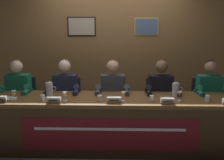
% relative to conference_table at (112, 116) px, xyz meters
% --- Properties ---
extents(ground_plane, '(12.00, 12.00, 0.00)m').
position_rel_conference_table_xyz_m(ground_plane, '(0.00, 0.11, -0.51)').
color(ground_plane, '#4C4742').
extents(wall_back_panelled, '(5.21, 0.14, 2.60)m').
position_rel_conference_table_xyz_m(wall_back_panelled, '(0.00, 1.47, 0.79)').
color(wall_back_panelled, brown).
rests_on(wall_back_panelled, ground_plane).
extents(conference_table, '(4.01, 0.73, 0.75)m').
position_rel_conference_table_xyz_m(conference_table, '(0.00, 0.00, 0.00)').
color(conference_table, brown).
rests_on(conference_table, ground_plane).
extents(chair_far_left, '(0.44, 0.44, 0.89)m').
position_rel_conference_table_xyz_m(chair_far_left, '(-1.48, 0.66, -0.08)').
color(chair_far_left, black).
rests_on(chair_far_left, ground_plane).
extents(panelist_far_left, '(0.51, 0.48, 1.22)m').
position_rel_conference_table_xyz_m(panelist_far_left, '(-1.48, 0.46, 0.19)').
color(panelist_far_left, black).
rests_on(panelist_far_left, ground_plane).
extents(juice_glass_far_left, '(0.06, 0.06, 0.12)m').
position_rel_conference_table_xyz_m(juice_glass_far_left, '(-1.33, -0.02, 0.32)').
color(juice_glass_far_left, white).
rests_on(juice_glass_far_left, conference_table).
extents(chair_left, '(0.44, 0.44, 0.89)m').
position_rel_conference_table_xyz_m(chair_left, '(-0.74, 0.66, -0.08)').
color(chair_left, black).
rests_on(chair_left, ground_plane).
extents(panelist_left, '(0.51, 0.48, 1.22)m').
position_rel_conference_table_xyz_m(panelist_left, '(-0.74, 0.46, 0.19)').
color(panelist_left, black).
rests_on(panelist_left, ground_plane).
extents(nameplate_left, '(0.19, 0.06, 0.08)m').
position_rel_conference_table_xyz_m(nameplate_left, '(-0.75, -0.16, 0.27)').
color(nameplate_left, white).
rests_on(nameplate_left, conference_table).
extents(juice_glass_left, '(0.06, 0.06, 0.12)m').
position_rel_conference_table_xyz_m(juice_glass_left, '(-0.62, -0.06, 0.32)').
color(juice_glass_left, white).
rests_on(juice_glass_left, conference_table).
extents(water_cup_left, '(0.06, 0.06, 0.08)m').
position_rel_conference_table_xyz_m(water_cup_left, '(-0.92, -0.07, 0.27)').
color(water_cup_left, silver).
rests_on(water_cup_left, conference_table).
extents(chair_center, '(0.44, 0.44, 0.89)m').
position_rel_conference_table_xyz_m(chair_center, '(0.00, 0.66, -0.08)').
color(chair_center, black).
rests_on(chair_center, ground_plane).
extents(panelist_center, '(0.51, 0.48, 1.22)m').
position_rel_conference_table_xyz_m(panelist_center, '(0.00, 0.46, 0.19)').
color(panelist_center, black).
rests_on(panelist_center, ground_plane).
extents(nameplate_center, '(0.19, 0.06, 0.08)m').
position_rel_conference_table_xyz_m(nameplate_center, '(0.03, -0.13, 0.27)').
color(nameplate_center, white).
rests_on(nameplate_center, conference_table).
extents(juice_glass_center, '(0.06, 0.06, 0.12)m').
position_rel_conference_table_xyz_m(juice_glass_center, '(0.16, -0.04, 0.32)').
color(juice_glass_center, white).
rests_on(juice_glass_center, conference_table).
extents(water_cup_center, '(0.06, 0.06, 0.08)m').
position_rel_conference_table_xyz_m(water_cup_center, '(-0.16, -0.07, 0.27)').
color(water_cup_center, silver).
rests_on(water_cup_center, conference_table).
extents(chair_right, '(0.44, 0.44, 0.89)m').
position_rel_conference_table_xyz_m(chair_right, '(0.74, 0.66, -0.08)').
color(chair_right, black).
rests_on(chair_right, ground_plane).
extents(panelist_right, '(0.51, 0.48, 1.22)m').
position_rel_conference_table_xyz_m(panelist_right, '(0.74, 0.46, 0.19)').
color(panelist_right, black).
rests_on(panelist_right, ground_plane).
extents(nameplate_right, '(0.18, 0.06, 0.08)m').
position_rel_conference_table_xyz_m(nameplate_right, '(0.73, -0.16, 0.27)').
color(nameplate_right, white).
rests_on(nameplate_right, conference_table).
extents(juice_glass_right, '(0.06, 0.06, 0.12)m').
position_rel_conference_table_xyz_m(juice_glass_right, '(0.91, -0.01, 0.32)').
color(juice_glass_right, white).
rests_on(juice_glass_right, conference_table).
extents(water_cup_right, '(0.06, 0.06, 0.08)m').
position_rel_conference_table_xyz_m(water_cup_right, '(0.53, -0.07, 0.27)').
color(water_cup_right, silver).
rests_on(water_cup_right, conference_table).
extents(chair_far_right, '(0.44, 0.44, 0.89)m').
position_rel_conference_table_xyz_m(chair_far_right, '(1.48, 0.66, -0.08)').
color(chair_far_right, black).
rests_on(chair_far_right, ground_plane).
extents(panelist_far_right, '(0.51, 0.48, 1.22)m').
position_rel_conference_table_xyz_m(panelist_far_right, '(1.48, 0.46, 0.19)').
color(panelist_far_right, black).
rests_on(panelist_far_right, ground_plane).
extents(water_cup_far_right, '(0.06, 0.06, 0.08)m').
position_rel_conference_table_xyz_m(water_cup_far_right, '(1.27, -0.04, 0.27)').
color(water_cup_far_right, silver).
rests_on(water_cup_far_right, conference_table).
extents(water_pitcher_left_side, '(0.15, 0.10, 0.21)m').
position_rel_conference_table_xyz_m(water_pitcher_left_side, '(-0.90, 0.20, 0.33)').
color(water_pitcher_left_side, silver).
rests_on(water_pitcher_left_side, conference_table).
extents(water_pitcher_right_side, '(0.15, 0.10, 0.21)m').
position_rel_conference_table_xyz_m(water_pitcher_right_side, '(0.90, 0.21, 0.33)').
color(water_pitcher_right_side, silver).
rests_on(water_pitcher_right_side, conference_table).
extents(document_stack_far_left, '(0.22, 0.16, 0.01)m').
position_rel_conference_table_xyz_m(document_stack_far_left, '(-1.44, 0.01, 0.24)').
color(document_stack_far_left, white).
rests_on(document_stack_far_left, conference_table).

